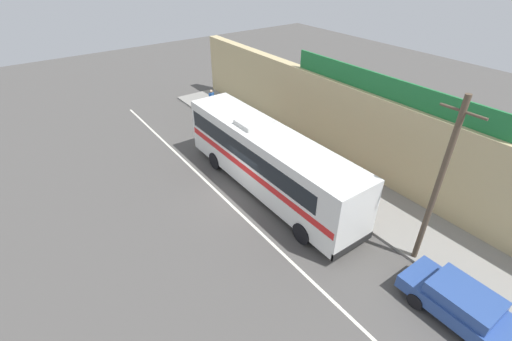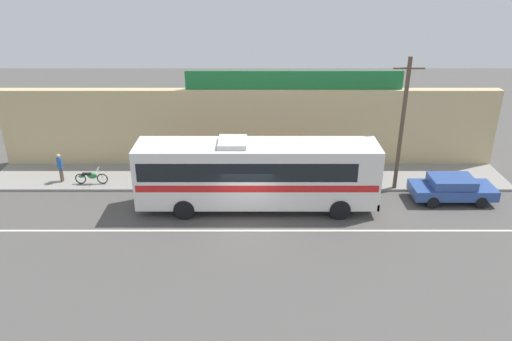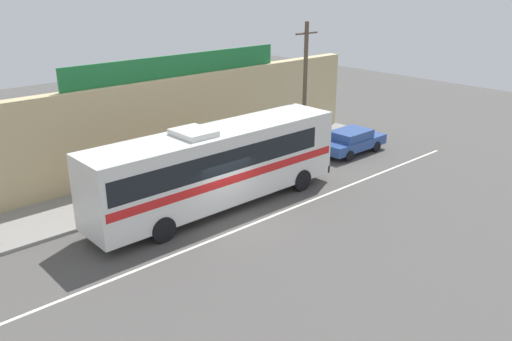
# 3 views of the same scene
# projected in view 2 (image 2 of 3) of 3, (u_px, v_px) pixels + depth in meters

# --- Properties ---
(ground_plane) EXTENTS (70.00, 70.00, 0.00)m
(ground_plane) POSITION_uv_depth(u_px,v_px,m) (246.00, 222.00, 24.46)
(ground_plane) COLOR #4F4C49
(sidewalk_slab) EXTENTS (30.00, 3.60, 0.14)m
(sidewalk_slab) POSITION_uv_depth(u_px,v_px,m) (248.00, 177.00, 29.18)
(sidewalk_slab) COLOR gray
(sidewalk_slab) RESTS_ON ground_plane
(storefront_facade) EXTENTS (30.00, 0.70, 4.80)m
(storefront_facade) POSITION_uv_depth(u_px,v_px,m) (248.00, 128.00, 30.19)
(storefront_facade) COLOR tan
(storefront_facade) RESTS_ON ground_plane
(storefront_billboard) EXTENTS (12.82, 0.12, 1.10)m
(storefront_billboard) POSITION_uv_depth(u_px,v_px,m) (293.00, 80.00, 28.99)
(storefront_billboard) COLOR #1E7538
(storefront_billboard) RESTS_ON storefront_facade
(road_center_stripe) EXTENTS (30.00, 0.14, 0.01)m
(road_center_stripe) POSITION_uv_depth(u_px,v_px,m) (246.00, 231.00, 23.72)
(road_center_stripe) COLOR silver
(road_center_stripe) RESTS_ON ground_plane
(intercity_bus) EXTENTS (12.15, 2.59, 3.78)m
(intercity_bus) POSITION_uv_depth(u_px,v_px,m) (254.00, 172.00, 25.01)
(intercity_bus) COLOR silver
(intercity_bus) RESTS_ON ground_plane
(parked_car) EXTENTS (4.34, 1.89, 1.37)m
(parked_car) POSITION_uv_depth(u_px,v_px,m) (451.00, 188.00, 26.32)
(parked_car) COLOR #2D4C93
(parked_car) RESTS_ON ground_plane
(utility_pole) EXTENTS (1.60, 0.22, 7.32)m
(utility_pole) POSITION_uv_depth(u_px,v_px,m) (401.00, 123.00, 26.20)
(utility_pole) COLOR brown
(utility_pole) RESTS_ON sidewalk_slab
(motorcycle_blue) EXTENTS (1.86, 0.56, 0.94)m
(motorcycle_blue) POSITION_uv_depth(u_px,v_px,m) (90.00, 177.00, 28.00)
(motorcycle_blue) COLOR black
(motorcycle_blue) RESTS_ON sidewalk_slab
(motorcycle_orange) EXTENTS (1.87, 0.56, 0.94)m
(motorcycle_orange) POSITION_uv_depth(u_px,v_px,m) (188.00, 178.00, 27.88)
(motorcycle_orange) COLOR black
(motorcycle_orange) RESTS_ON sidewalk_slab
(pedestrian_by_curb) EXTENTS (0.30, 0.48, 1.68)m
(pedestrian_by_curb) POSITION_uv_depth(u_px,v_px,m) (59.00, 166.00, 28.09)
(pedestrian_by_curb) COLOR brown
(pedestrian_by_curb) RESTS_ON sidewalk_slab
(pedestrian_far_right) EXTENTS (0.30, 0.48, 1.70)m
(pedestrian_far_right) POSITION_uv_depth(u_px,v_px,m) (211.00, 161.00, 28.65)
(pedestrian_far_right) COLOR navy
(pedestrian_far_right) RESTS_ON sidewalk_slab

